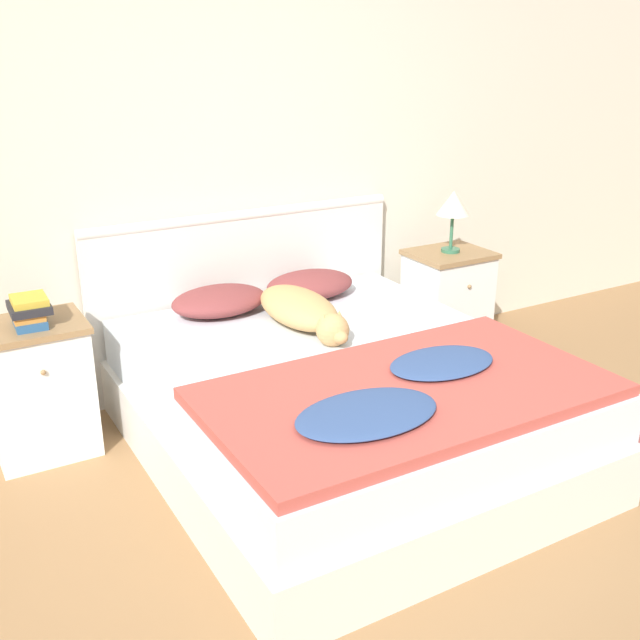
% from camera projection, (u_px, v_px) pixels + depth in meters
% --- Properties ---
extents(ground_plane, '(16.00, 16.00, 0.00)m').
position_uv_depth(ground_plane, '(467.00, 597.00, 2.60)').
color(ground_plane, '#997047').
extents(wall_back, '(9.00, 0.06, 2.55)m').
position_uv_depth(wall_back, '(213.00, 151.00, 3.88)').
color(wall_back, beige).
rests_on(wall_back, ground_plane).
extents(bed, '(1.69, 1.97, 0.50)m').
position_uv_depth(bed, '(342.00, 405.00, 3.42)').
color(bed, silver).
rests_on(bed, ground_plane).
extents(headboard, '(1.77, 0.06, 0.96)m').
position_uv_depth(headboard, '(247.00, 292.00, 4.15)').
color(headboard, silver).
rests_on(headboard, ground_plane).
extents(nightstand_left, '(0.46, 0.40, 0.64)m').
position_uv_depth(nightstand_left, '(39.00, 388.00, 3.42)').
color(nightstand_left, white).
rests_on(nightstand_left, ground_plane).
extents(nightstand_right, '(0.46, 0.40, 0.64)m').
position_uv_depth(nightstand_right, '(447.00, 302.00, 4.53)').
color(nightstand_right, white).
rests_on(nightstand_right, ground_plane).
extents(pillow_left, '(0.50, 0.34, 0.14)m').
position_uv_depth(pillow_left, '(219.00, 301.00, 3.80)').
color(pillow_left, brown).
rests_on(pillow_left, bed).
extents(pillow_right, '(0.50, 0.34, 0.14)m').
position_uv_depth(pillow_right, '(310.00, 285.00, 4.05)').
color(pillow_right, brown).
rests_on(pillow_right, bed).
extents(quilt, '(1.60, 0.90, 0.09)m').
position_uv_depth(quilt, '(406.00, 392.00, 2.91)').
color(quilt, '#BC4C42').
rests_on(quilt, bed).
extents(dog, '(0.30, 0.82, 0.16)m').
position_uv_depth(dog, '(302.00, 310.00, 3.65)').
color(dog, tan).
rests_on(dog, bed).
extents(book_stack, '(0.17, 0.22, 0.13)m').
position_uv_depth(book_stack, '(29.00, 311.00, 3.27)').
color(book_stack, '#285689').
rests_on(book_stack, nightstand_left).
extents(table_lamp, '(0.19, 0.19, 0.36)m').
position_uv_depth(table_lamp, '(453.00, 205.00, 4.32)').
color(table_lamp, '#336B4C').
rests_on(table_lamp, nightstand_right).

